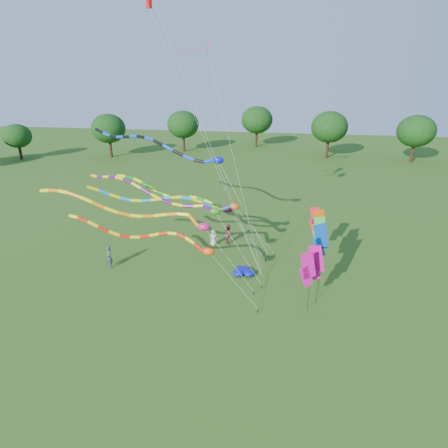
% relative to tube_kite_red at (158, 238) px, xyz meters
% --- Properties ---
extents(ground, '(160.00, 160.00, 0.00)m').
position_rel_tube_kite_red_xyz_m(ground, '(3.96, -0.31, -4.51)').
color(ground, '#2B5717').
rests_on(ground, ground).
extents(tree_ring, '(123.05, 115.67, 9.72)m').
position_rel_tube_kite_red_xyz_m(tree_ring, '(7.70, 5.82, 1.16)').
color(tree_ring, '#382314').
rests_on(tree_ring, ground).
extents(tube_kite_red, '(12.07, 1.09, 6.34)m').
position_rel_tube_kite_red_xyz_m(tube_kite_red, '(0.00, 0.00, 0.00)').
color(tube_kite_red, black).
rests_on(tube_kite_red, ground).
extents(tube_kite_orange, '(14.98, 1.04, 7.41)m').
position_rel_tube_kite_red_xyz_m(tube_kite_orange, '(-1.83, 1.92, 0.96)').
color(tube_kite_orange, black).
rests_on(tube_kite_orange, ground).
extents(tube_kite_purple, '(14.08, 4.20, 7.59)m').
position_rel_tube_kite_red_xyz_m(tube_kite_purple, '(-1.14, 4.46, 1.38)').
color(tube_kite_purple, black).
rests_on(tube_kite_purple, ground).
extents(tube_kite_blue, '(16.21, 4.65, 10.13)m').
position_rel_tube_kite_red_xyz_m(tube_kite_blue, '(-2.32, 9.54, 3.92)').
color(tube_kite_blue, black).
rests_on(tube_kite_blue, ground).
extents(tube_kite_cyan, '(13.42, 4.15, 7.13)m').
position_rel_tube_kite_red_xyz_m(tube_kite_cyan, '(0.07, 5.29, 0.72)').
color(tube_kite_cyan, black).
rests_on(tube_kite_cyan, ground).
extents(tube_kite_green, '(12.83, 2.35, 6.75)m').
position_rel_tube_kite_red_xyz_m(tube_kite_green, '(-0.11, 7.65, 0.29)').
color(tube_kite_green, black).
rests_on(tube_kite_green, ground).
extents(delta_kite_high_c, '(6.80, 3.71, 16.74)m').
position_rel_tube_kite_red_xyz_m(delta_kite_high_c, '(1.93, 6.58, 11.35)').
color(delta_kite_high_c, black).
rests_on(delta_kite_high_c, ground).
extents(banner_pole_blue_a, '(1.15, 0.35, 5.24)m').
position_rel_tube_kite_red_xyz_m(banner_pole_blue_a, '(10.24, 2.59, -0.54)').
color(banner_pole_blue_a, black).
rests_on(banner_pole_blue_a, ground).
extents(banner_pole_orange, '(1.16, 0.22, 5.32)m').
position_rel_tube_kite_red_xyz_m(banner_pole_orange, '(10.30, 5.04, -0.46)').
color(banner_pole_orange, black).
rests_on(banner_pole_orange, ground).
extents(banner_pole_magenta_a, '(1.10, 0.54, 4.30)m').
position_rel_tube_kite_red_xyz_m(banner_pole_magenta_a, '(9.41, 0.18, -1.47)').
color(banner_pole_magenta_a, black).
rests_on(banner_pole_magenta_a, ground).
extents(banner_pole_green, '(1.11, 0.50, 4.96)m').
position_rel_tube_kite_red_xyz_m(banner_pole_green, '(10.38, 4.52, -0.81)').
color(banner_pole_green, black).
rests_on(banner_pole_green, ground).
extents(banner_pole_magenta_b, '(1.16, 0.26, 4.25)m').
position_rel_tube_kite_red_xyz_m(banner_pole_magenta_b, '(9.96, 1.30, -1.52)').
color(banner_pole_magenta_b, black).
rests_on(banner_pole_magenta_b, ground).
extents(banner_pole_red, '(1.11, 0.51, 4.46)m').
position_rel_tube_kite_red_xyz_m(banner_pole_red, '(10.31, 8.13, -1.31)').
color(banner_pole_red, black).
rests_on(banner_pole_red, ground).
extents(blue_nylon_heap, '(1.34, 1.56, 0.52)m').
position_rel_tube_kite_red_xyz_m(blue_nylon_heap, '(4.98, 4.37, -4.26)').
color(blue_nylon_heap, '#0D12A9').
rests_on(blue_nylon_heap, ground).
extents(person_a, '(0.88, 0.89, 1.55)m').
position_rel_tube_kite_red_xyz_m(person_a, '(1.75, 9.05, -3.73)').
color(person_a, beige).
rests_on(person_a, ground).
extents(person_b, '(0.79, 0.79, 1.85)m').
position_rel_tube_kite_red_xyz_m(person_b, '(-5.46, 3.58, -3.58)').
color(person_b, '#3A4152').
rests_on(person_b, ground).
extents(person_c, '(0.95, 1.07, 1.82)m').
position_rel_tube_kite_red_xyz_m(person_c, '(3.00, 9.64, -3.60)').
color(person_c, brown).
rests_on(person_c, ground).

